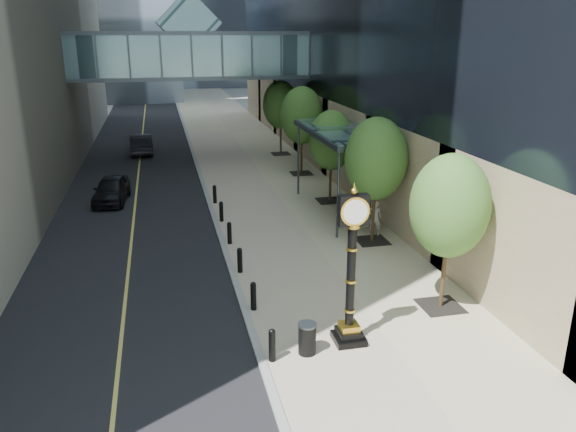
% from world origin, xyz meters
% --- Properties ---
extents(ground, '(320.00, 320.00, 0.00)m').
position_xyz_m(ground, '(0.00, 0.00, 0.00)').
color(ground, gray).
rests_on(ground, ground).
extents(road, '(8.00, 180.00, 0.02)m').
position_xyz_m(road, '(-7.00, 40.00, 0.01)').
color(road, black).
rests_on(road, ground).
extents(sidewalk, '(8.00, 180.00, 0.06)m').
position_xyz_m(sidewalk, '(1.00, 40.00, 0.03)').
color(sidewalk, tan).
rests_on(sidewalk, ground).
extents(curb, '(0.25, 180.00, 0.07)m').
position_xyz_m(curb, '(-3.00, 40.00, 0.04)').
color(curb, gray).
rests_on(curb, ground).
extents(skywalk, '(17.00, 4.20, 5.80)m').
position_xyz_m(skywalk, '(-3.00, 28.00, 7.71)').
color(skywalk, slate).
rests_on(skywalk, ground).
extents(entrance_canopy, '(3.00, 8.00, 4.38)m').
position_xyz_m(entrance_canopy, '(3.48, 14.00, 4.19)').
color(entrance_canopy, '#383F44').
rests_on(entrance_canopy, ground).
extents(bollard_row, '(0.20, 16.20, 0.90)m').
position_xyz_m(bollard_row, '(-2.70, 9.00, 0.51)').
color(bollard_row, black).
rests_on(bollard_row, sidewalk).
extents(street_trees, '(2.78, 28.65, 5.71)m').
position_xyz_m(street_trees, '(3.60, 16.42, 3.75)').
color(street_trees, black).
rests_on(street_trees, sidewalk).
extents(street_clock, '(0.91, 0.91, 4.85)m').
position_xyz_m(street_clock, '(-0.23, 1.51, 2.16)').
color(street_clock, black).
rests_on(street_clock, sidewalk).
extents(trash_bin, '(0.63, 0.63, 0.90)m').
position_xyz_m(trash_bin, '(-1.63, 1.16, 0.51)').
color(trash_bin, black).
rests_on(trash_bin, sidewalk).
extents(pedestrian, '(0.73, 0.60, 1.73)m').
position_xyz_m(pedestrian, '(3.95, 10.14, 0.92)').
color(pedestrian, '#A8A49A').
rests_on(pedestrian, sidewalk).
extents(car_near, '(2.10, 4.30, 1.41)m').
position_xyz_m(car_near, '(-8.25, 18.65, 0.73)').
color(car_near, black).
rests_on(car_near, road).
extents(car_far, '(1.90, 4.68, 1.51)m').
position_xyz_m(car_far, '(-6.90, 31.79, 0.78)').
color(car_far, '#222227').
rests_on(car_far, road).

